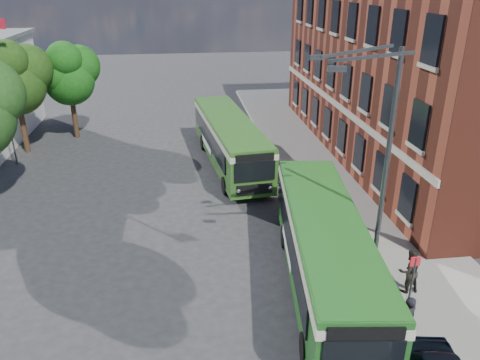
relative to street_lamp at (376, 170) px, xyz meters
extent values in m
plane|color=#29292C|center=(-4.84, 2.00, -4.79)|extent=(120.00, 120.00, 0.00)
cube|color=gray|center=(2.16, 10.00, -4.72)|extent=(6.00, 48.00, 0.15)
cube|color=beige|center=(-0.89, 10.00, -4.79)|extent=(0.12, 48.00, 0.01)
cube|color=maroon|center=(9.16, 14.00, 1.21)|extent=(12.00, 26.00, 12.00)
cube|color=beige|center=(3.12, 14.00, -1.19)|extent=(0.12, 26.00, 0.35)
cylinder|color=#3A3D40|center=(-17.34, 15.00, -0.29)|extent=(0.10, 0.10, 9.00)
cylinder|color=#3A3D40|center=(0.36, 0.00, -4.64)|extent=(0.44, 0.44, 0.30)
cylinder|color=#3A3D40|center=(0.36, 0.00, -0.29)|extent=(0.18, 0.18, 9.00)
cube|color=#3A3D40|center=(-0.87, -0.60, 4.01)|extent=(2.58, 0.46, 0.37)
cube|color=#3A3D40|center=(-0.87, 0.60, 4.01)|extent=(2.58, 0.46, 0.37)
cube|color=#3A3D40|center=(-2.11, -1.08, 3.76)|extent=(0.55, 0.22, 0.16)
cube|color=#3A3D40|center=(-2.11, 1.08, 3.76)|extent=(0.55, 0.22, 0.16)
cylinder|color=#3A3D40|center=(0.76, -2.20, -3.54)|extent=(0.08, 0.08, 2.50)
cube|color=red|center=(0.76, -2.20, -2.44)|extent=(0.35, 0.04, 0.35)
cube|color=#205D1E|center=(-1.64, 0.03, -3.02)|extent=(3.85, 11.61, 2.45)
cube|color=#205D1E|center=(-1.64, 0.03, -4.29)|extent=(3.90, 11.65, 0.14)
cube|color=black|center=(-2.87, 0.49, -2.89)|extent=(1.24, 9.53, 1.10)
cube|color=black|center=(-0.33, 0.18, -2.89)|extent=(1.24, 9.53, 1.10)
cube|color=beige|center=(-1.64, 0.03, -2.19)|extent=(3.92, 11.67, 0.32)
cube|color=#205D1E|center=(-1.64, 0.03, -1.83)|extent=(3.74, 11.49, 0.12)
cube|color=black|center=(-2.33, -5.65, -2.84)|extent=(2.14, 0.34, 1.05)
cube|color=black|center=(-2.33, -5.66, -2.09)|extent=(2.00, 0.32, 0.38)
cube|color=black|center=(-0.95, 5.72, -2.79)|extent=(2.00, 0.32, 0.90)
cube|color=white|center=(-2.80, 1.18, -3.64)|extent=(0.43, 3.18, 0.45)
cylinder|color=black|center=(-3.27, -3.69, -4.29)|extent=(0.40, 1.03, 1.00)
cylinder|color=black|center=(-0.94, -3.97, -4.29)|extent=(0.40, 1.03, 1.00)
cylinder|color=black|center=(-2.45, 3.05, -4.29)|extent=(0.40, 1.03, 1.00)
cylinder|color=black|center=(-0.13, 2.77, -4.29)|extent=(0.40, 1.03, 1.00)
cube|color=#316521|center=(-3.81, 13.27, -3.02)|extent=(3.78, 12.32, 2.45)
cube|color=#316521|center=(-3.81, 13.27, -4.29)|extent=(3.83, 12.37, 0.14)
cube|color=black|center=(-5.11, 13.43, -2.89)|extent=(1.19, 10.27, 1.10)
cube|color=black|center=(-2.57, 13.71, -2.89)|extent=(1.19, 10.27, 1.10)
cube|color=beige|center=(-3.81, 13.27, -2.19)|extent=(3.85, 12.39, 0.32)
cube|color=#316521|center=(-3.81, 13.27, -1.83)|extent=(3.67, 12.21, 0.12)
cube|color=black|center=(-3.15, 7.21, -2.84)|extent=(2.15, 0.31, 1.05)
cube|color=black|center=(-3.15, 7.20, -2.09)|extent=(2.00, 0.29, 0.38)
cube|color=black|center=(-3.15, 7.20, -3.84)|extent=(1.90, 0.28, 0.55)
sphere|color=silver|center=(-4.00, 7.13, -3.84)|extent=(0.26, 0.26, 0.26)
sphere|color=silver|center=(-2.31, 7.32, -3.84)|extent=(0.26, 0.26, 0.26)
cube|color=black|center=(-4.46, 19.33, -2.79)|extent=(2.00, 0.29, 0.90)
cube|color=white|center=(-5.20, 14.13, -3.64)|extent=(0.38, 3.19, 0.45)
cylinder|color=black|center=(-4.51, 8.91, -4.29)|extent=(0.39, 1.02, 1.00)
cylinder|color=black|center=(-2.19, 9.16, -4.29)|extent=(0.39, 1.02, 1.00)
cylinder|color=black|center=(-5.32, 16.39, -4.29)|extent=(0.39, 1.02, 1.00)
cylinder|color=black|center=(-2.99, 16.64, -4.29)|extent=(0.39, 1.02, 1.00)
imported|color=black|center=(-0.01, -3.54, -3.72)|extent=(0.75, 0.58, 1.84)
imported|color=black|center=(1.37, -0.89, -3.76)|extent=(0.89, 0.71, 1.76)
cylinder|color=#382114|center=(-17.35, 17.47, -3.17)|extent=(0.36, 0.36, 3.23)
sphere|color=#1E3D10|center=(-17.35, 17.47, -0.24)|extent=(3.82, 3.82, 3.82)
sphere|color=#1E3D10|center=(-16.62, 18.05, 0.72)|extent=(3.23, 3.23, 3.23)
sphere|color=#1E3D10|center=(-18.01, 16.95, 0.35)|extent=(2.94, 2.94, 2.94)
sphere|color=#1E3D10|center=(-17.35, 16.73, 1.45)|extent=(2.64, 2.64, 2.64)
cylinder|color=#382114|center=(-14.58, 20.33, -3.28)|extent=(0.36, 0.36, 3.02)
sphere|color=#154C11|center=(-14.58, 20.33, -0.53)|extent=(3.57, 3.57, 3.57)
sphere|color=#154C11|center=(-13.89, 20.88, 0.36)|extent=(3.02, 3.02, 3.02)
sphere|color=#154C11|center=(-15.19, 19.85, 0.02)|extent=(2.75, 2.75, 2.75)
sphere|color=#154C11|center=(-14.58, 19.64, 1.05)|extent=(2.47, 2.47, 2.47)
camera|label=1|loc=(-6.70, -14.51, 6.22)|focal=35.00mm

